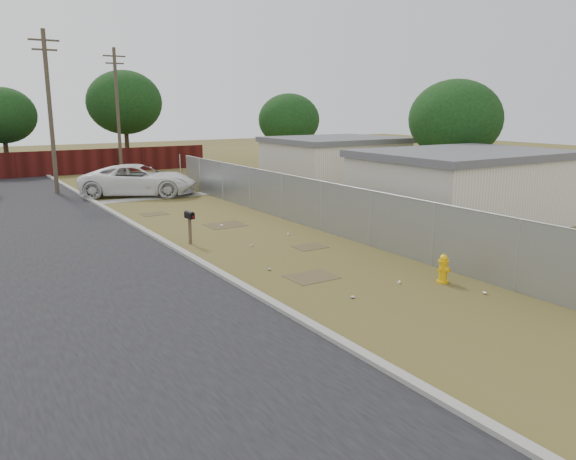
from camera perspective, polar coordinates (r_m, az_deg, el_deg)
ground at (r=21.06m, az=-3.54°, el=-1.03°), size 120.00×120.00×0.00m
street at (r=26.65m, az=-25.12°, el=0.71°), size 15.10×60.00×0.12m
chainlink_fence at (r=23.35m, az=1.94°, el=2.33°), size 0.10×27.06×2.02m
privacy_fence at (r=43.32m, az=-27.24°, el=5.80°), size 30.00×0.12×1.80m
utility_poles at (r=39.12m, az=-23.72°, el=11.14°), size 12.60×8.24×9.00m
houses at (r=28.94m, az=10.46°, el=5.63°), size 9.30×17.24×3.10m
horizon_trees at (r=42.87m, az=-18.27°, el=11.50°), size 33.32×31.94×7.78m
fire_hydrant at (r=16.52m, az=15.50°, el=-3.83°), size 0.39×0.40×0.86m
mailbox at (r=20.53m, az=-9.97°, el=1.21°), size 0.22×0.53×1.22m
pickup_truck at (r=32.51m, az=-14.91°, el=4.93°), size 6.90×5.58×1.75m
scattered_litter at (r=18.31m, az=2.44°, el=-2.96°), size 3.85×11.76×0.07m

